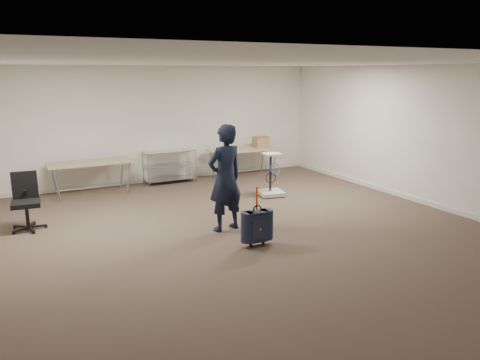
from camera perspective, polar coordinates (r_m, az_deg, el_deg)
ground at (r=7.90m, az=1.58°, el=-6.61°), size 9.00×9.00×0.00m
room_shell at (r=9.05m, az=-2.66°, el=-3.69°), size 8.00×9.00×9.00m
folding_table_left at (r=10.77m, az=-17.79°, el=1.85°), size 1.80×0.75×0.73m
folding_table_right at (r=11.98m, az=0.41°, el=3.57°), size 1.80×0.75×0.73m
wire_shelf at (r=11.51m, az=-8.59°, el=1.83°), size 1.22×0.47×0.80m
person at (r=7.87m, az=-1.82°, el=0.23°), size 0.74×0.56×1.83m
suitcase at (r=7.29m, az=2.09°, el=-5.64°), size 0.35×0.21×0.95m
office_chair at (r=8.85m, az=-24.53°, el=-3.61°), size 0.60×0.60×0.99m
equipment_cart at (r=10.24m, az=3.82°, el=-0.57°), size 0.60×0.60×0.94m
cardboard_box at (r=12.23m, az=2.56°, el=4.67°), size 0.38×0.30×0.28m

